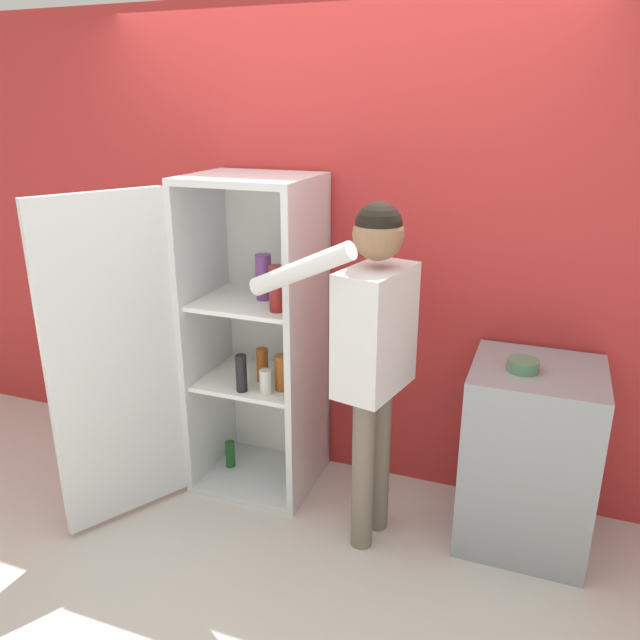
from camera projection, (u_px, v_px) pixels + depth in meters
ground_plane at (264, 564)px, 2.92m from camera, size 12.00×12.00×0.00m
wall_back at (335, 253)px, 3.37m from camera, size 7.00×0.06×2.55m
refrigerator at (229, 341)px, 3.29m from camera, size 0.99×1.12×1.71m
person at (373, 335)px, 2.78m from camera, size 0.70×0.53×1.66m
counter at (529, 456)px, 2.97m from camera, size 0.59×0.57×0.91m
bowl at (523, 365)px, 2.79m from camera, size 0.14×0.14×0.06m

